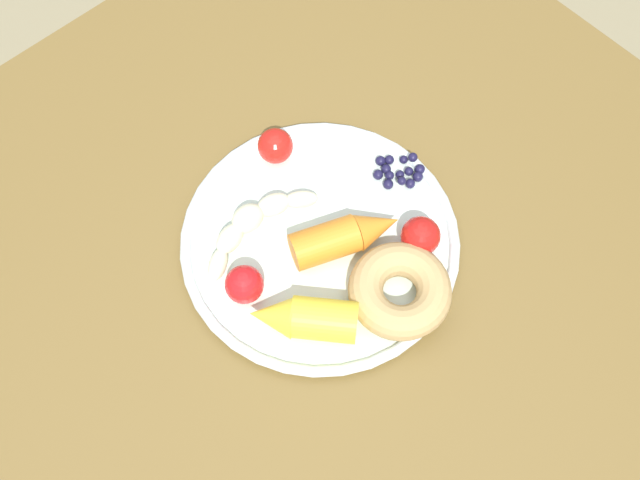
% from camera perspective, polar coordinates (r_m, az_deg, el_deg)
% --- Properties ---
extents(ground_plane, '(6.00, 6.00, 0.00)m').
position_cam_1_polar(ground_plane, '(1.52, -0.33, -14.56)').
color(ground_plane, gray).
extents(dining_table, '(1.04, 0.99, 0.75)m').
position_cam_1_polar(dining_table, '(0.88, -0.56, -6.22)').
color(dining_table, brown).
rests_on(dining_table, ground_plane).
extents(plate, '(0.31, 0.31, 0.02)m').
position_cam_1_polar(plate, '(0.81, 0.00, -0.09)').
color(plate, silver).
rests_on(plate, dining_table).
extents(banana, '(0.16, 0.05, 0.03)m').
position_cam_1_polar(banana, '(0.81, -5.23, 1.35)').
color(banana, beige).
rests_on(banana, plate).
extents(carrot_orange, '(0.13, 0.08, 0.04)m').
position_cam_1_polar(carrot_orange, '(0.79, 2.03, 0.34)').
color(carrot_orange, orange).
rests_on(carrot_orange, plate).
extents(carrot_yellow, '(0.11, 0.11, 0.04)m').
position_cam_1_polar(carrot_yellow, '(0.75, -1.39, -6.04)').
color(carrot_yellow, yellow).
rests_on(carrot_yellow, plate).
extents(donut, '(0.14, 0.14, 0.04)m').
position_cam_1_polar(donut, '(0.77, 6.23, -3.93)').
color(donut, tan).
rests_on(donut, plate).
extents(blueberry_pile, '(0.05, 0.06, 0.02)m').
position_cam_1_polar(blueberry_pile, '(0.85, 6.15, 5.33)').
color(blueberry_pile, '#191638').
rests_on(blueberry_pile, plate).
extents(tomato_near, '(0.04, 0.04, 0.04)m').
position_cam_1_polar(tomato_near, '(0.77, -5.91, -3.46)').
color(tomato_near, red).
rests_on(tomato_near, plate).
extents(tomato_mid, '(0.04, 0.04, 0.04)m').
position_cam_1_polar(tomato_mid, '(0.79, 7.82, 0.32)').
color(tomato_mid, red).
rests_on(tomato_mid, plate).
extents(tomato_far, '(0.04, 0.04, 0.04)m').
position_cam_1_polar(tomato_far, '(0.84, -3.50, 7.32)').
color(tomato_far, red).
rests_on(tomato_far, plate).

